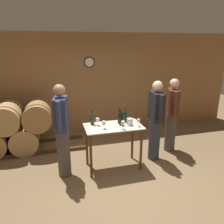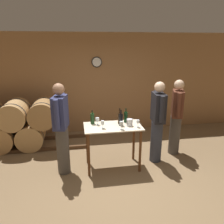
# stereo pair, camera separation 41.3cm
# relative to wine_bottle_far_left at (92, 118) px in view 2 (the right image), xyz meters

# --- Properties ---
(ground_plane) EXTENTS (14.00, 14.00, 0.00)m
(ground_plane) POSITION_rel_wine_bottle_far_left_xyz_m (0.38, -0.68, -1.01)
(ground_plane) COLOR brown
(back_wall) EXTENTS (8.40, 0.08, 2.70)m
(back_wall) POSITION_rel_wine_bottle_far_left_xyz_m (0.38, 1.88, 0.34)
(back_wall) COLOR #996B42
(back_wall) RESTS_ON ground_plane
(barrel_rack) EXTENTS (4.04, 0.81, 1.17)m
(barrel_rack) POSITION_rel_wine_bottle_far_left_xyz_m (-1.90, 1.09, -0.44)
(barrel_rack) COLOR #4C331E
(barrel_rack) RESTS_ON ground_plane
(tasting_table) EXTENTS (1.11, 0.61, 0.90)m
(tasting_table) POSITION_rel_wine_bottle_far_left_xyz_m (0.38, -0.18, -0.30)
(tasting_table) COLOR beige
(tasting_table) RESTS_ON ground_plane
(wine_bottle_far_left) EXTENTS (0.08, 0.08, 0.28)m
(wine_bottle_far_left) POSITION_rel_wine_bottle_far_left_xyz_m (0.00, 0.00, 0.00)
(wine_bottle_far_left) COLOR #193819
(wine_bottle_far_left) RESTS_ON tasting_table
(wine_bottle_left) EXTENTS (0.07, 0.07, 0.31)m
(wine_bottle_left) POSITION_rel_wine_bottle_far_left_xyz_m (0.53, -0.07, 0.01)
(wine_bottle_left) COLOR black
(wine_bottle_left) RESTS_ON tasting_table
(wine_bottle_center) EXTENTS (0.08, 0.08, 0.31)m
(wine_bottle_center) POSITION_rel_wine_bottle_far_left_xyz_m (0.53, -0.17, 0.01)
(wine_bottle_center) COLOR black
(wine_bottle_center) RESTS_ON tasting_table
(wine_bottle_right) EXTENTS (0.07, 0.07, 0.29)m
(wine_bottle_right) POSITION_rel_wine_bottle_far_left_xyz_m (0.67, -0.02, 0.00)
(wine_bottle_right) COLOR black
(wine_bottle_right) RESTS_ON tasting_table
(wine_glass_near_left) EXTENTS (0.07, 0.07, 0.15)m
(wine_glass_near_left) POSITION_rel_wine_bottle_far_left_xyz_m (0.09, -0.07, -0.01)
(wine_glass_near_left) COLOR silver
(wine_glass_near_left) RESTS_ON tasting_table
(wine_glass_near_center) EXTENTS (0.07, 0.07, 0.15)m
(wine_glass_near_center) POSITION_rel_wine_bottle_far_left_xyz_m (0.17, -0.27, -0.00)
(wine_glass_near_center) COLOR silver
(wine_glass_near_center) RESTS_ON tasting_table
(wine_glass_near_right) EXTENTS (0.07, 0.07, 0.16)m
(wine_glass_near_right) POSITION_rel_wine_bottle_far_left_xyz_m (0.50, -0.38, 0.00)
(wine_glass_near_right) COLOR silver
(wine_glass_near_right) RESTS_ON tasting_table
(wine_glass_far_side) EXTENTS (0.06, 0.06, 0.15)m
(wine_glass_far_side) POSITION_rel_wine_bottle_far_left_xyz_m (0.83, -0.32, -0.01)
(wine_glass_far_side) COLOR silver
(wine_glass_far_side) RESTS_ON tasting_table
(ice_bucket) EXTENTS (0.12, 0.12, 0.14)m
(ice_bucket) POSITION_rel_wine_bottle_far_left_xyz_m (0.70, -0.22, -0.04)
(ice_bucket) COLOR silver
(ice_bucket) RESTS_ON tasting_table
(person_host) EXTENTS (0.34, 0.56, 1.69)m
(person_host) POSITION_rel_wine_bottle_far_left_xyz_m (1.86, 0.21, -0.11)
(person_host) COLOR #4C4742
(person_host) RESTS_ON ground_plane
(person_visitor_with_scarf) EXTENTS (0.29, 0.58, 1.76)m
(person_visitor_with_scarf) POSITION_rel_wine_bottle_far_left_xyz_m (-0.59, -0.21, -0.08)
(person_visitor_with_scarf) COLOR #4C4742
(person_visitor_with_scarf) RESTS_ON ground_plane
(person_visitor_bearded) EXTENTS (0.25, 0.59, 1.71)m
(person_visitor_bearded) POSITION_rel_wine_bottle_far_left_xyz_m (1.32, -0.06, -0.10)
(person_visitor_bearded) COLOR #333847
(person_visitor_bearded) RESTS_ON ground_plane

